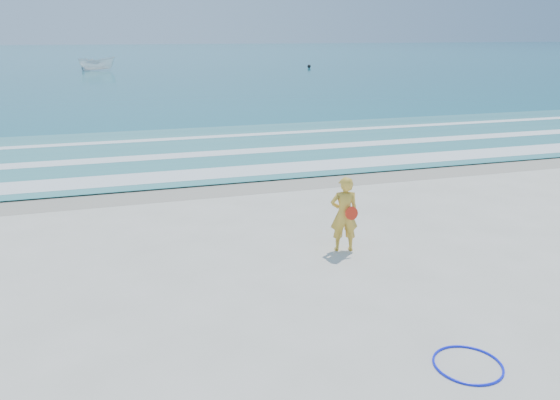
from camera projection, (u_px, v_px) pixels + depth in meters
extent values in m
plane|color=silver|center=(309.00, 352.00, 7.70)|extent=(400.00, 400.00, 0.00)
cube|color=#B2A893|center=(204.00, 187.00, 15.92)|extent=(400.00, 2.40, 0.00)
cube|color=#19727F|center=(121.00, 55.00, 103.62)|extent=(400.00, 190.00, 0.04)
cube|color=#59B7AD|center=(182.00, 151.00, 20.47)|extent=(400.00, 10.00, 0.01)
cube|color=white|center=(197.00, 174.00, 17.09)|extent=(400.00, 1.40, 0.01)
cube|color=white|center=(185.00, 155.00, 19.74)|extent=(400.00, 0.90, 0.01)
cube|color=white|center=(174.00, 139.00, 22.75)|extent=(400.00, 0.60, 0.01)
torus|color=#0E1AFF|center=(468.00, 365.00, 7.39)|extent=(0.99, 0.99, 0.03)
imported|color=white|center=(97.00, 64.00, 62.49)|extent=(4.05, 1.63, 1.55)
sphere|color=black|center=(309.00, 66.00, 67.19)|extent=(0.42, 0.42, 0.42)
imported|color=gold|center=(344.00, 214.00, 11.08)|extent=(0.64, 0.49, 1.57)
cylinder|color=red|center=(352.00, 213.00, 10.92)|extent=(0.27, 0.08, 0.27)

